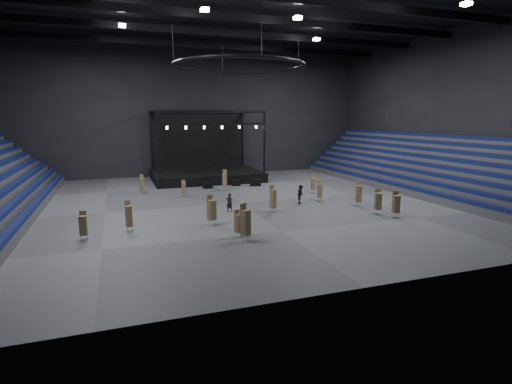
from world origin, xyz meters
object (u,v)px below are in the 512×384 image
object	(u,v)px
flight_case_right	(255,183)
chair_stack_13	(184,188)
flight_case_mid	(236,183)
chair_stack_3	(396,203)
flight_case_left	(208,185)
chair_stack_2	(320,190)
chair_stack_9	(273,198)
chair_stack_1	(142,184)
crew_member	(301,194)
chair_stack_8	(238,223)
chair_stack_7	(359,193)
chair_stack_4	(129,216)
chair_stack_12	(313,183)
chair_stack_10	(83,225)
chair_stack_11	(225,180)
chair_stack_6	(245,222)
stage	(205,169)
chair_stack_5	(378,201)
chair_stack_0	(212,209)
man_center	(229,202)

from	to	relation	value
flight_case_right	chair_stack_13	distance (m)	10.16
flight_case_mid	chair_stack_3	world-z (taller)	chair_stack_3
flight_case_left	chair_stack_2	distance (m)	14.12
chair_stack_3	chair_stack_9	world-z (taller)	chair_stack_9
chair_stack_1	chair_stack_3	xyz separation A→B (m)	(19.44, -17.80, 0.08)
crew_member	chair_stack_8	bearing A→B (deg)	158.89
chair_stack_9	chair_stack_7	bearing A→B (deg)	-20.26
chair_stack_4	chair_stack_13	xyz separation A→B (m)	(5.93, 11.68, -0.23)
chair_stack_12	flight_case_mid	bearing A→B (deg)	139.41
flight_case_mid	chair_stack_2	bearing A→B (deg)	-64.69
flight_case_right	chair_stack_13	xyz separation A→B (m)	(-9.40, -3.83, 0.53)
chair_stack_10	chair_stack_11	size ratio (longest dim) A/B	0.85
chair_stack_2	chair_stack_9	bearing A→B (deg)	-134.81
chair_stack_6	chair_stack_11	bearing A→B (deg)	54.59
chair_stack_7	chair_stack_9	xyz separation A→B (m)	(-8.59, 0.38, 0.01)
stage	chair_stack_8	size ratio (longest dim) A/B	7.15
chair_stack_5	chair_stack_11	bearing A→B (deg)	141.65
chair_stack_0	chair_stack_9	world-z (taller)	chair_stack_9
chair_stack_5	crew_member	bearing A→B (deg)	144.76
chair_stack_5	chair_stack_6	world-z (taller)	chair_stack_6
chair_stack_1	chair_stack_13	size ratio (longest dim) A/B	1.21
chair_stack_1	man_center	size ratio (longest dim) A/B	1.27
crew_member	man_center	bearing A→B (deg)	123.35
chair_stack_5	flight_case_left	bearing A→B (deg)	142.46
chair_stack_3	chair_stack_9	bearing A→B (deg)	163.09
flight_case_right	chair_stack_9	xyz separation A→B (m)	(-3.04, -13.41, 0.82)
chair_stack_3	chair_stack_12	distance (m)	12.33
chair_stack_1	chair_stack_8	xyz separation A→B (m)	(5.32, -18.77, -0.07)
flight_case_left	chair_stack_3	size ratio (longest dim) A/B	0.48
chair_stack_9	crew_member	world-z (taller)	chair_stack_9
flight_case_left	flight_case_right	distance (m)	5.93
chair_stack_0	chair_stack_9	xyz separation A→B (m)	(6.15, 2.53, -0.04)
chair_stack_8	crew_member	size ratio (longest dim) A/B	1.08
stage	chair_stack_2	distance (m)	19.59
chair_stack_0	chair_stack_6	xyz separation A→B (m)	(1.24, -4.73, 0.09)
chair_stack_2	chair_stack_3	bearing A→B (deg)	-50.25
chair_stack_10	chair_stack_11	bearing A→B (deg)	52.72
chair_stack_1	chair_stack_12	distance (m)	18.88
chair_stack_2	chair_stack_1	bearing A→B (deg)	170.01
flight_case_right	chair_stack_0	size ratio (longest dim) A/B	0.53
chair_stack_5	man_center	bearing A→B (deg)	176.46
flight_case_left	chair_stack_8	xyz separation A→B (m)	(-2.20, -19.82, 0.68)
chair_stack_5	chair_stack_8	bearing A→B (deg)	-150.02
man_center	chair_stack_4	bearing A→B (deg)	8.81
chair_stack_4	chair_stack_8	world-z (taller)	chair_stack_4
chair_stack_1	chair_stack_6	world-z (taller)	chair_stack_6
chair_stack_4	chair_stack_12	distance (m)	21.93
chair_stack_0	chair_stack_4	bearing A→B (deg)	153.36
chair_stack_3	chair_stack_13	bearing A→B (deg)	149.16
flight_case_right	chair_stack_10	bearing A→B (deg)	-137.50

